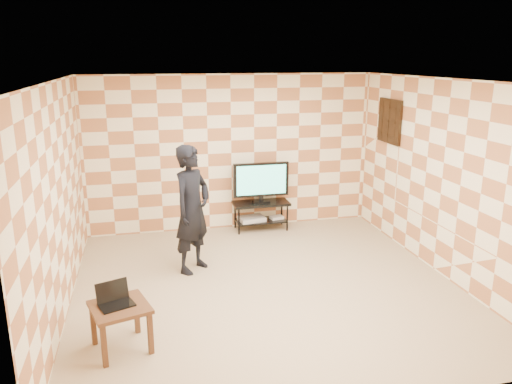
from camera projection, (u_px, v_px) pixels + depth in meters
floor at (266, 286)px, 6.68m from camera, size 5.00×5.00×0.00m
wall_back at (231, 153)px, 8.67m from camera, size 5.00×0.02×2.70m
wall_front at (344, 267)px, 3.98m from camera, size 5.00×0.02×2.70m
wall_left at (58, 201)px, 5.78m from camera, size 0.02×5.00×2.70m
wall_right at (442, 178)px, 6.87m from camera, size 0.02×5.00×2.70m
ceiling at (267, 80)px, 5.97m from camera, size 5.00×5.00×0.02m
wall_art at (390, 121)px, 8.16m from camera, size 0.04×0.72×0.72m
tv_stand at (261, 210)px, 8.79m from camera, size 0.98×0.44×0.50m
tv at (261, 181)px, 8.65m from camera, size 0.98×0.19×0.71m
dvd_player at (252, 219)px, 8.79m from camera, size 0.48×0.38×0.07m
game_console at (277, 217)px, 8.90m from camera, size 0.25×0.20×0.05m
side_table at (120, 313)px, 5.15m from camera, size 0.70×0.70×0.50m
laptop at (115, 299)px, 5.14m from camera, size 0.41×0.37×0.23m
person at (192, 209)px, 6.97m from camera, size 0.77×0.78×1.82m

